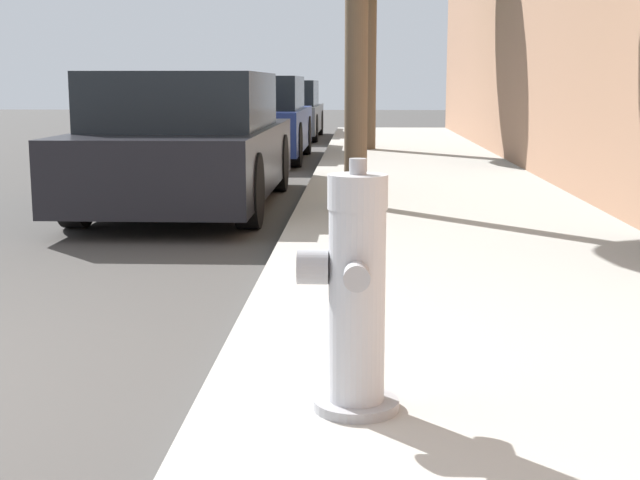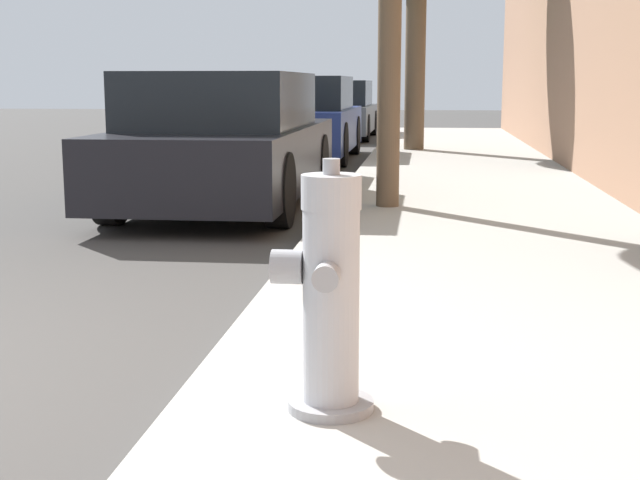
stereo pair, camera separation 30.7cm
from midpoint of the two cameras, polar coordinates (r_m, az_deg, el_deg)
The scene contains 5 objects.
sidewalk_slab at distance 3.37m, azimuth 17.59°, elevation -11.34°, with size 2.76×40.00×0.15m.
fire_hydrant at distance 3.06m, azimuth 3.48°, elevation -3.64°, with size 0.36×0.37×0.88m.
parked_car_near at distance 9.29m, azimuth -5.07°, elevation 6.25°, with size 1.75×4.46×1.38m.
parked_car_mid at distance 14.95m, azimuth -0.85°, elevation 7.72°, with size 1.87×4.04×1.38m.
parked_car_far at distance 20.84m, azimuth 1.38°, elevation 8.27°, with size 1.77×4.30×1.33m.
Camera 2 is at (2.80, -3.07, 1.27)m, focal length 50.00 mm.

